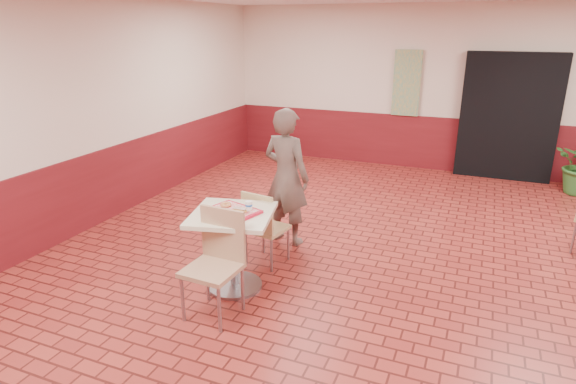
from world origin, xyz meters
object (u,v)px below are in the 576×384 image
at_px(customer, 286,177).
at_px(paper_cup, 249,205).
at_px(long_john_donut, 240,210).
at_px(main_table, 233,238).
at_px(ring_donut, 226,205).
at_px(chair_main_back, 263,224).
at_px(chair_main_front, 217,258).
at_px(serving_tray, 232,211).

relative_size(customer, paper_cup, 19.19).
relative_size(long_john_donut, paper_cup, 1.82).
bearing_deg(main_table, ring_donut, 147.93).
xyz_separation_m(long_john_donut, paper_cup, (0.05, 0.10, 0.02)).
relative_size(chair_main_back, ring_donut, 7.95).
xyz_separation_m(main_table, chair_main_front, (0.07, -0.45, 0.00)).
relative_size(chair_main_front, serving_tray, 2.03).
distance_m(ring_donut, paper_cup, 0.26).
distance_m(long_john_donut, paper_cup, 0.11).
xyz_separation_m(main_table, chair_main_back, (0.07, 0.58, -0.07)).
bearing_deg(chair_main_front, chair_main_back, 93.60).
height_order(main_table, paper_cup, paper_cup).
relative_size(ring_donut, long_john_donut, 0.69).
height_order(main_table, customer, customer).
bearing_deg(paper_cup, main_table, -155.14).
bearing_deg(ring_donut, main_table, -32.07).
distance_m(chair_main_back, ring_donut, 0.66).
relative_size(chair_main_back, customer, 0.52).
bearing_deg(chair_main_front, paper_cup, 84.56).
relative_size(main_table, long_john_donut, 5.18).
bearing_deg(long_john_donut, serving_tray, 164.17).
distance_m(ring_donut, long_john_donut, 0.23).
height_order(chair_main_back, serving_tray, chair_main_back).
xyz_separation_m(main_table, ring_donut, (-0.11, 0.07, 0.32)).
xyz_separation_m(customer, long_john_donut, (0.04, -1.30, 0.04)).
bearing_deg(customer, main_table, 99.07).
relative_size(customer, long_john_donut, 10.54).
xyz_separation_m(main_table, customer, (0.06, 1.27, 0.29)).
relative_size(chair_main_back, long_john_donut, 5.49).
distance_m(main_table, chair_main_back, 0.58).
xyz_separation_m(chair_main_back, serving_tray, (-0.07, -0.58, 0.36)).
bearing_deg(chair_main_front, serving_tray, 102.43).
height_order(chair_main_back, long_john_donut, long_john_donut).
xyz_separation_m(serving_tray, long_john_donut, (0.10, -0.03, 0.04)).
distance_m(serving_tray, paper_cup, 0.18).
distance_m(chair_main_back, long_john_donut, 0.72).
bearing_deg(serving_tray, chair_main_front, -80.74).
distance_m(main_table, customer, 1.31).
bearing_deg(main_table, paper_cup, 24.86).
bearing_deg(chair_main_front, ring_donut, 112.36).
relative_size(main_table, customer, 0.49).
height_order(main_table, serving_tray, serving_tray).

